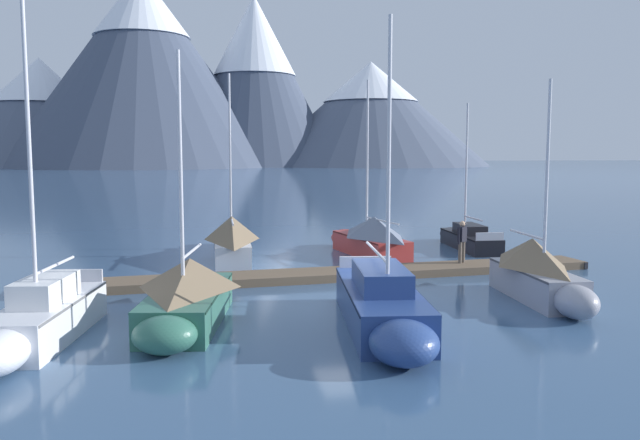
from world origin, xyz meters
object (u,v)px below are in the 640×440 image
sailboat_mid_dock_starboard (383,306)px  person_on_dock (462,239)px  sailboat_second_berth (187,295)px  sailboat_mid_dock_port (232,237)px  sailboat_outer_slip (539,272)px  sailboat_far_berth (369,236)px  sailboat_nearest_berth (40,318)px  sailboat_end_of_dock (467,238)px

sailboat_mid_dock_starboard → person_on_dock: (5.62, 7.72, 0.60)m
sailboat_second_berth → sailboat_mid_dock_port: sailboat_mid_dock_port is taller
sailboat_second_berth → sailboat_outer_slip: 10.97m
sailboat_mid_dock_port → sailboat_mid_dock_starboard: (3.24, -12.69, -0.25)m
person_on_dock → sailboat_far_berth: bearing=120.3°
sailboat_nearest_berth → sailboat_mid_dock_port: (5.38, 12.23, 0.26)m
sailboat_nearest_berth → sailboat_mid_dock_port: sailboat_nearest_berth is taller
person_on_dock → sailboat_nearest_berth: bearing=-153.0°
sailboat_far_berth → sailboat_mid_dock_starboard: bearing=-103.9°
sailboat_far_berth → sailboat_end_of_dock: (5.41, 1.21, -0.36)m
sailboat_nearest_berth → sailboat_second_berth: 3.70m
sailboat_far_berth → sailboat_outer_slip: 10.30m
sailboat_nearest_berth → sailboat_second_berth: size_ratio=1.28×
sailboat_second_berth → person_on_dock: size_ratio=4.33×
sailboat_nearest_berth → sailboat_second_berth: bearing=17.8°
sailboat_nearest_berth → sailboat_mid_dock_port: 13.36m
sailboat_outer_slip → sailboat_end_of_dock: (2.57, 11.11, -0.41)m
sailboat_far_berth → person_on_dock: bearing=-59.7°
sailboat_mid_dock_port → sailboat_far_berth: 6.27m
sailboat_second_berth → person_on_dock: (10.72, 6.13, 0.43)m
sailboat_end_of_dock → person_on_dock: size_ratio=4.22×
sailboat_nearest_berth → sailboat_mid_dock_starboard: 8.64m
sailboat_mid_dock_port → sailboat_outer_slip: 13.81m
sailboat_nearest_berth → sailboat_mid_dock_starboard: size_ratio=1.16×
sailboat_outer_slip → person_on_dock: bearing=92.3°
sailboat_nearest_berth → person_on_dock: sailboat_nearest_berth is taller
sailboat_end_of_dock → sailboat_mid_dock_port: bearing=-176.5°
sailboat_nearest_berth → sailboat_far_berth: sailboat_nearest_berth is taller
person_on_dock → sailboat_outer_slip: bearing=-87.7°
sailboat_mid_dock_starboard → sailboat_end_of_dock: 15.82m
sailboat_mid_dock_starboard → sailboat_end_of_dock: size_ratio=1.13×
sailboat_second_berth → sailboat_mid_dock_starboard: bearing=-17.3°
sailboat_mid_dock_port → sailboat_end_of_dock: (11.66, 0.71, -0.41)m
sailboat_far_berth → person_on_dock: sailboat_far_berth is taller
sailboat_mid_dock_starboard → person_on_dock: bearing=53.9°
sailboat_outer_slip → person_on_dock: sailboat_outer_slip is taller
sailboat_mid_dock_starboard → sailboat_end_of_dock: (8.41, 13.40, -0.16)m
sailboat_outer_slip → sailboat_mid_dock_port: bearing=131.1°
sailboat_mid_dock_port → sailboat_outer_slip: (9.09, -10.40, 0.00)m
sailboat_nearest_berth → sailboat_far_berth: (11.63, 11.73, 0.21)m
sailboat_mid_dock_starboard → sailboat_outer_slip: size_ratio=1.16×
sailboat_mid_dock_port → sailboat_mid_dock_starboard: size_ratio=1.02×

